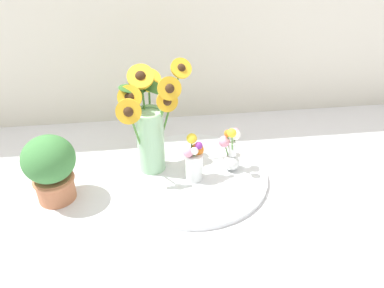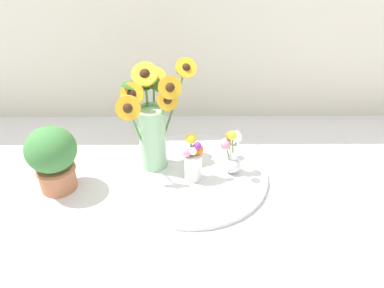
{
  "view_description": "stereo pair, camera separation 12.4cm",
  "coord_description": "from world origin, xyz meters",
  "px_view_note": "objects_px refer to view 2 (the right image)",
  "views": [
    {
      "loc": [
        -0.16,
        -0.92,
        0.81
      ],
      "look_at": [
        -0.03,
        0.11,
        0.14
      ],
      "focal_mm": 35.0,
      "sensor_mm": 36.0,
      "label": 1
    },
    {
      "loc": [
        -0.04,
        -0.93,
        0.81
      ],
      "look_at": [
        -0.03,
        0.11,
        0.14
      ],
      "focal_mm": 35.0,
      "sensor_mm": 36.0,
      "label": 2
    }
  ],
  "objects_px": {
    "serving_tray": "(192,175)",
    "vase_small_center": "(193,160)",
    "potted_plant": "(53,157)",
    "vase_bulb_right": "(232,153)",
    "mason_jar_sunflowers": "(152,122)"
  },
  "relations": [
    {
      "from": "serving_tray",
      "to": "vase_small_center",
      "type": "xyz_separation_m",
      "value": [
        0.0,
        -0.03,
        0.09
      ]
    },
    {
      "from": "mason_jar_sunflowers",
      "to": "potted_plant",
      "type": "xyz_separation_m",
      "value": [
        -0.31,
        -0.11,
        -0.06
      ]
    },
    {
      "from": "vase_bulb_right",
      "to": "serving_tray",
      "type": "bearing_deg",
      "value": -175.67
    },
    {
      "from": "vase_small_center",
      "to": "vase_bulb_right",
      "type": "height_order",
      "value": "vase_bulb_right"
    },
    {
      "from": "vase_small_center",
      "to": "vase_bulb_right",
      "type": "xyz_separation_m",
      "value": [
        0.13,
        0.04,
        0.0
      ]
    },
    {
      "from": "vase_small_center",
      "to": "potted_plant",
      "type": "relative_size",
      "value": 0.75
    },
    {
      "from": "mason_jar_sunflowers",
      "to": "vase_small_center",
      "type": "distance_m",
      "value": 0.19
    },
    {
      "from": "vase_bulb_right",
      "to": "vase_small_center",
      "type": "bearing_deg",
      "value": -164.1
    },
    {
      "from": "vase_small_center",
      "to": "potted_plant",
      "type": "xyz_separation_m",
      "value": [
        -0.45,
        -0.03,
        0.03
      ]
    },
    {
      "from": "vase_small_center",
      "to": "serving_tray",
      "type": "bearing_deg",
      "value": 97.33
    },
    {
      "from": "serving_tray",
      "to": "vase_small_center",
      "type": "bearing_deg",
      "value": -82.67
    },
    {
      "from": "vase_small_center",
      "to": "potted_plant",
      "type": "bearing_deg",
      "value": -176.79
    },
    {
      "from": "mason_jar_sunflowers",
      "to": "vase_bulb_right",
      "type": "height_order",
      "value": "mason_jar_sunflowers"
    },
    {
      "from": "vase_small_center",
      "to": "vase_bulb_right",
      "type": "distance_m",
      "value": 0.14
    },
    {
      "from": "serving_tray",
      "to": "potted_plant",
      "type": "xyz_separation_m",
      "value": [
        -0.45,
        -0.05,
        0.12
      ]
    }
  ]
}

